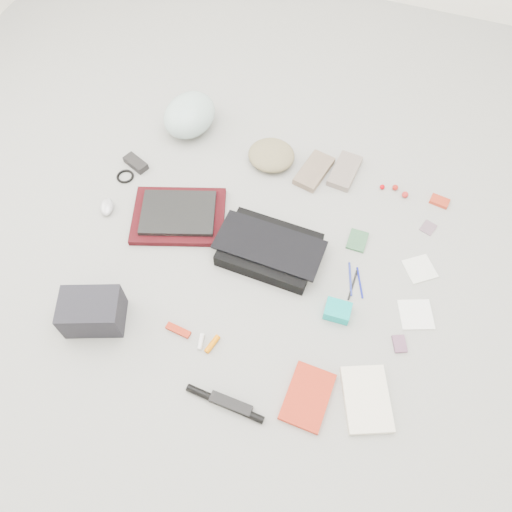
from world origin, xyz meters
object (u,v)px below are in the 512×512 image
(laptop, at_px, (178,213))
(book_red, at_px, (308,397))
(messenger_bag, at_px, (269,250))
(camera_bag, at_px, (92,312))
(accordion_wallet, at_px, (337,311))
(bike_helmet, at_px, (190,115))

(laptop, relative_size, book_red, 1.42)
(messenger_bag, distance_m, book_red, 0.62)
(messenger_bag, xyz_separation_m, laptop, (-0.43, 0.04, 0.01))
(laptop, height_order, camera_bag, camera_bag)
(messenger_bag, height_order, camera_bag, camera_bag)
(laptop, xyz_separation_m, accordion_wallet, (0.77, -0.21, -0.01))
(bike_helmet, relative_size, book_red, 1.29)
(messenger_bag, xyz_separation_m, camera_bag, (-0.53, -0.51, 0.04))
(book_red, xyz_separation_m, accordion_wallet, (0.01, 0.35, 0.01))
(bike_helmet, distance_m, book_red, 1.42)
(accordion_wallet, bearing_deg, laptop, 162.26)
(laptop, height_order, bike_helmet, bike_helmet)
(laptop, xyz_separation_m, book_red, (0.76, -0.56, -0.03))
(camera_bag, distance_m, accordion_wallet, 0.93)
(book_red, bearing_deg, camera_bag, -178.98)
(messenger_bag, distance_m, accordion_wallet, 0.38)
(messenger_bag, relative_size, camera_bag, 1.74)
(laptop, bearing_deg, bike_helmet, 89.44)
(laptop, xyz_separation_m, camera_bag, (-0.10, -0.55, 0.03))
(messenger_bag, relative_size, accordion_wallet, 3.89)
(bike_helmet, xyz_separation_m, book_red, (0.93, -1.08, -0.07))
(book_red, bearing_deg, accordion_wallet, 89.82)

